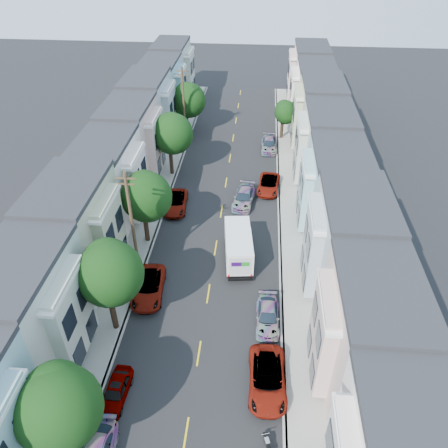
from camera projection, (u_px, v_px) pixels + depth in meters
name	position (u px, v px, depth m)	size (l,w,h in m)	color
ground	(208.00, 294.00, 36.32)	(160.00, 160.00, 0.00)	black
road_slab	(224.00, 196.00, 48.34)	(12.00, 70.00, 0.02)	black
curb_left	(170.00, 193.00, 48.72)	(0.30, 70.00, 0.15)	gray
curb_right	(279.00, 198.00, 47.88)	(0.30, 70.00, 0.15)	gray
sidewalk_left	(159.00, 193.00, 48.81)	(2.60, 70.00, 0.15)	gray
sidewalk_right	(291.00, 199.00, 47.79)	(2.60, 70.00, 0.15)	gray
centerline	(224.00, 196.00, 48.35)	(0.12, 70.00, 0.01)	gold
townhouse_row_left	(125.00, 192.00, 49.12)	(5.00, 70.00, 8.50)	#90BBC1
townhouse_row_right	(326.00, 201.00, 47.58)	(5.00, 70.00, 8.50)	#90BBC1
tree_a	(57.00, 409.00, 22.89)	(4.64, 4.64, 7.16)	black
tree_b	(109.00, 274.00, 30.04)	(4.70, 4.70, 8.01)	black
tree_c	(146.00, 197.00, 39.00)	(4.62, 4.62, 7.35)	black
tree_d	(172.00, 134.00, 49.22)	(4.70, 4.70, 7.58)	black
tree_e	(188.00, 100.00, 59.00)	(4.70, 4.70, 7.06)	black
tree_far_r	(285.00, 113.00, 58.11)	(3.10, 3.10, 5.28)	black
utility_pole_near	(133.00, 226.00, 35.30)	(1.60, 0.26, 10.00)	#42301E
utility_pole_far	(184.00, 106.00, 56.15)	(1.60, 0.26, 10.00)	#42301E
fedex_truck	(238.00, 246.00, 38.85)	(2.31, 6.01, 2.88)	white
lead_sedan	(244.00, 197.00, 46.86)	(2.02, 4.80, 1.44)	black
parked_left_b	(116.00, 391.00, 28.38)	(1.48, 3.86, 1.25)	#0C1336
parked_left_c	(149.00, 287.00, 35.90)	(2.43, 5.27, 1.47)	#989BAC
parked_left_d	(175.00, 203.00, 46.08)	(2.32, 5.03, 1.40)	#4C0318
parked_right_a	(267.00, 379.00, 28.96)	(2.47, 5.35, 1.49)	slate
parked_right_b	(268.00, 316.00, 33.52)	(1.77, 4.22, 1.27)	silver
parked_right_c	(269.00, 185.00, 49.06)	(2.26, 4.91, 1.37)	black
parked_right_d	(269.00, 144.00, 57.19)	(1.94, 4.61, 1.38)	black
motorcycle	(268.00, 446.00, 25.75)	(0.25, 1.80, 0.72)	black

